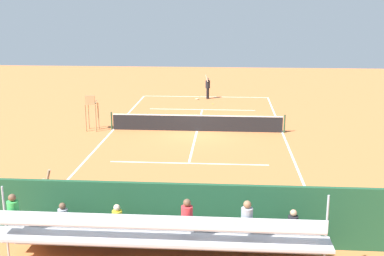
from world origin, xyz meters
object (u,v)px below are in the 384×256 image
tennis_player (208,86)px  tennis_ball_near (213,104)px  equipment_bag (167,229)px  tennis_net (197,123)px  line_judge (45,197)px  bleacher_stand (162,236)px  courtside_bench (218,218)px  tennis_racket (197,99)px  umpire_chair (91,109)px

tennis_player → tennis_ball_near: size_ratio=29.18×
equipment_bag → tennis_player: size_ratio=0.47×
equipment_bag → tennis_ball_near: (-0.81, -21.38, -0.15)m
tennis_player → tennis_net: bearing=88.8°
tennis_ball_near → line_judge: line_judge is taller
bleacher_stand → courtside_bench: 2.62m
courtside_bench → tennis_racket: size_ratio=3.19×
bleacher_stand → courtside_bench: size_ratio=5.03×
bleacher_stand → equipment_bag: bearing=-87.1°
tennis_player → tennis_ball_near: bearing=102.0°
courtside_bench → line_judge: (5.81, -0.28, 0.46)m
tennis_net → courtside_bench: size_ratio=5.72×
tennis_net → equipment_bag: size_ratio=11.44×
line_judge → umpire_chair: bearing=-81.4°
tennis_player → equipment_bag: bearing=89.2°
bleacher_stand → tennis_player: size_ratio=4.70×
tennis_net → tennis_player: size_ratio=5.35×
umpire_chair → tennis_ball_near: (-6.88, -8.29, -1.28)m
bleacher_stand → equipment_bag: (0.10, -1.96, -0.75)m
equipment_bag → tennis_net: bearing=-90.5°
tennis_racket → line_judge: 23.26m
bleacher_stand → courtside_bench: bearing=-126.5°
tennis_racket → umpire_chair: bearing=61.5°
courtside_bench → tennis_ball_near: size_ratio=27.27×
courtside_bench → tennis_player: (1.30, -23.47, 0.46)m
bleacher_stand → tennis_ball_near: (-0.71, -23.34, -0.90)m
equipment_bag → line_judge: line_judge is taller
bleacher_stand → tennis_racket: size_ratio=16.06×
tennis_ball_near → equipment_bag: bearing=87.8°
bleacher_stand → tennis_player: (-0.24, -25.56, 0.08)m
tennis_net → tennis_player: tennis_player is taller
tennis_player → umpire_chair: bearing=58.6°
bleacher_stand → tennis_ball_near: bleacher_stand is taller
tennis_net → equipment_bag: bearing=89.5°
tennis_ball_near → line_judge: bearing=76.7°
bleacher_stand → tennis_net: bearing=-90.1°
courtside_bench → tennis_player: size_ratio=0.93×
umpire_chair → tennis_racket: 11.74m
bleacher_stand → line_judge: size_ratio=4.70×
tennis_player → tennis_ball_near: 2.47m
courtside_bench → tennis_racket: (2.15, -23.23, -0.54)m
tennis_racket → tennis_ball_near: bearing=123.7°
umpire_chair → courtside_bench: umpire_chair is taller
tennis_net → tennis_racket: 9.99m
tennis_net → line_judge: bearing=71.7°
equipment_bag → tennis_ball_near: bearing=-92.2°
tennis_player → tennis_racket: bearing=16.2°
bleacher_stand → line_judge: bearing=-29.0°
bleacher_stand → courtside_bench: (-1.54, -2.08, -0.37)m
umpire_chair → equipment_bag: bearing=114.9°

